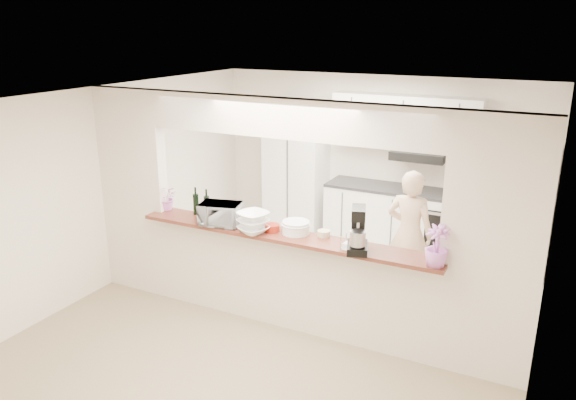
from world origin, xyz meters
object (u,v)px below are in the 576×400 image
Objects in this scene: toaster_oven at (220,214)px; refrigerator at (517,211)px; person at (409,234)px; stand_mixer at (358,231)px.

refrigerator is at bearing 30.54° from toaster_oven.
toaster_oven is 0.28× the size of person.
stand_mixer is 1.56m from person.
stand_mixer reaches higher than toaster_oven.
refrigerator is 3.94m from toaster_oven.
refrigerator reaches higher than stand_mixer.
person reaches higher than stand_mixer.
person is (1.73, 1.43, -0.43)m from toaster_oven.
refrigerator is 1.09× the size of person.
stand_mixer is 0.29× the size of person.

